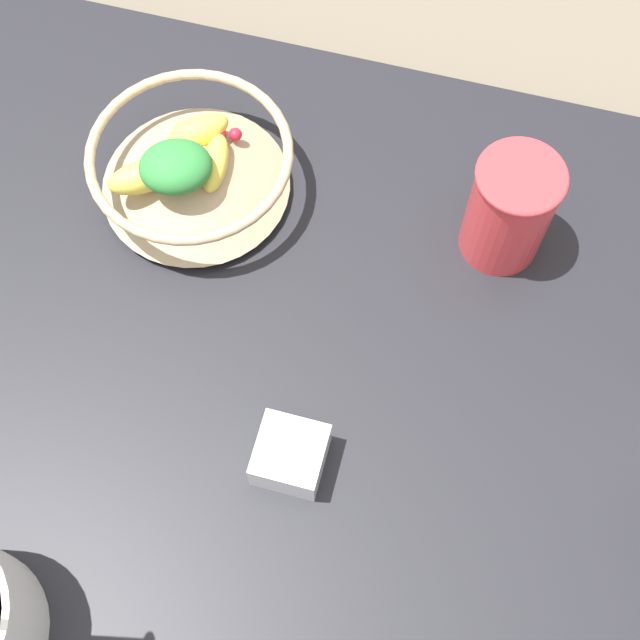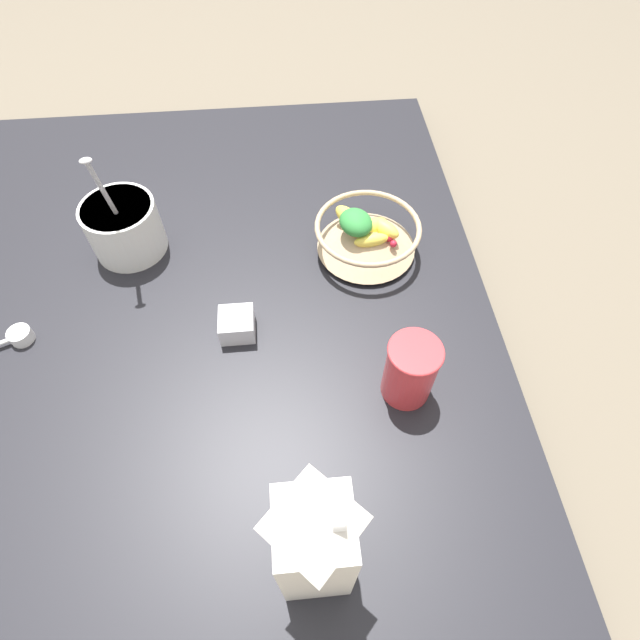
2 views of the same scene
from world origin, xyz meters
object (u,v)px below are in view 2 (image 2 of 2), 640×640
Objects in this scene: yogurt_tub at (124,226)px; fruit_bowl at (367,234)px; milk_carton at (315,541)px; drinking_cup at (410,370)px; spice_jar at (237,325)px.

fruit_bowl is at bearing -96.16° from yogurt_tub.
milk_carton is 0.30m from drinking_cup.
milk_carton is 0.67m from yogurt_tub.
drinking_cup is at bearing -176.14° from fruit_bowl.
drinking_cup is at bearing -34.43° from milk_carton.
drinking_cup is at bearing -117.18° from spice_jar.
spice_jar is at bearing -136.47° from yogurt_tub.
fruit_bowl reaches higher than spice_jar.
spice_jar is at bearing 15.11° from milk_carton.
milk_carton reaches higher than spice_jar.
yogurt_tub reaches higher than fruit_bowl.
drinking_cup is 0.30m from spice_jar.
yogurt_tub is 4.38× the size of spice_jar.
fruit_bowl is 0.77× the size of yogurt_tub.
fruit_bowl is at bearing 3.86° from drinking_cup.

